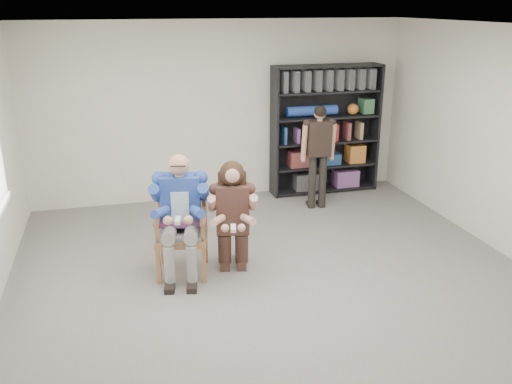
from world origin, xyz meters
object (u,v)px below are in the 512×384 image
object	(u,v)px
armchair	(182,229)
bookshelf	(325,130)
seated_man	(181,216)
kneeling_woman	(233,219)
standing_man	(318,158)

from	to	relation	value
armchair	bookshelf	distance (m)	3.62
seated_man	bookshelf	bearing A→B (deg)	52.72
armchair	seated_man	distance (m)	0.17
kneeling_woman	seated_man	bearing A→B (deg)	179.99
bookshelf	armchair	bearing A→B (deg)	-138.96
armchair	kneeling_woman	size ratio (longest dim) A/B	0.84
armchair	standing_man	xyz separation A→B (m)	(2.31, 1.63, 0.25)
bookshelf	standing_man	bearing A→B (deg)	-118.81
kneeling_woman	standing_man	world-z (taller)	standing_man
kneeling_woman	bookshelf	world-z (taller)	bookshelf
seated_man	standing_man	distance (m)	2.83
seated_man	bookshelf	distance (m)	3.60
seated_man	standing_man	size ratio (longest dim) A/B	0.90
seated_man	standing_man	bearing A→B (deg)	46.97
kneeling_woman	bookshelf	bearing A→B (deg)	61.03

